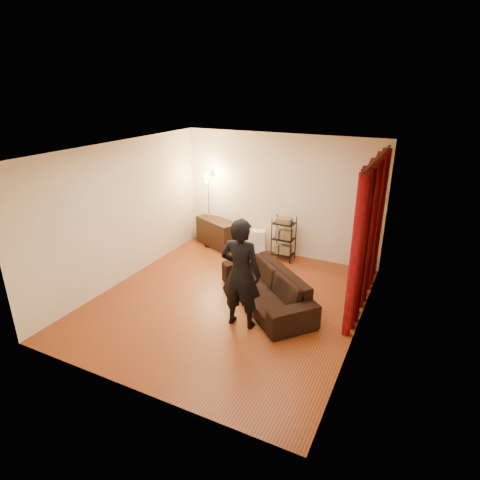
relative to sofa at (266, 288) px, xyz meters
The scene contains 14 objects.
floor 0.76m from the sofa, 160.50° to the right, with size 5.00×5.00×0.00m, color #96421A.
ceiling 2.48m from the sofa, 160.50° to the right, with size 5.00×5.00×0.00m, color white.
wall_back 2.58m from the sofa, 105.88° to the left, with size 5.00×5.00×0.00m, color #EFE6C6.
wall_front 2.99m from the sofa, 103.32° to the right, with size 5.00×5.00×0.00m, color #EFE6C6.
wall_left 3.08m from the sofa, behind, with size 5.00×5.00×0.00m, color #EFE6C6.
wall_right 1.92m from the sofa, ahead, with size 5.00×5.00×0.00m, color #EFE6C6.
curtain_rod 2.86m from the sofa, 30.79° to the left, with size 0.04×0.04×2.65m, color black.
curtain 1.98m from the sofa, 31.13° to the left, with size 0.22×2.65×2.55m, color maroon, non-canonical shape.
sofa is the anchor object (origin of this frame).
person 0.98m from the sofa, 98.77° to the right, with size 0.66×0.44×1.82m, color black.
media_cabinet 2.90m from the sofa, 136.53° to the left, with size 1.13×0.42×0.66m, color #311E11.
storage_boxes 2.33m from the sofa, 116.83° to the left, with size 0.32×0.26×0.53m, color silver, non-canonical shape.
wire_shelf 1.99m from the sofa, 101.68° to the left, with size 0.45×0.31×0.98m, color black, non-canonical shape.
floor_lamp 3.03m from the sofa, 139.68° to the left, with size 0.33×0.33×1.81m, color silver, non-canonical shape.
Camera 1 is at (2.98, -5.57, 3.68)m, focal length 30.00 mm.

